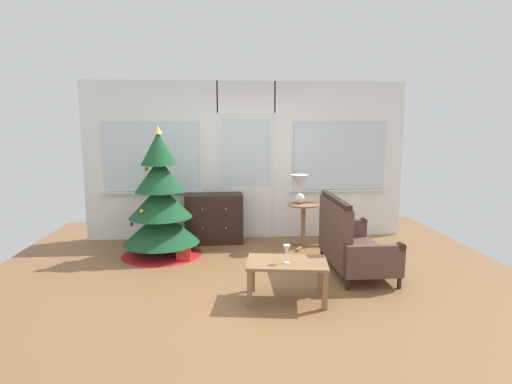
% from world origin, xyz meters
% --- Properties ---
extents(ground_plane, '(6.76, 6.76, 0.00)m').
position_xyz_m(ground_plane, '(0.00, 0.00, 0.00)').
color(ground_plane, brown).
extents(back_wall_with_door, '(5.20, 0.14, 2.55)m').
position_xyz_m(back_wall_with_door, '(0.00, 2.08, 1.28)').
color(back_wall_with_door, white).
rests_on(back_wall_with_door, ground).
extents(christmas_tree, '(1.15, 1.15, 1.85)m').
position_xyz_m(christmas_tree, '(-1.27, 1.18, 0.69)').
color(christmas_tree, '#4C331E').
rests_on(christmas_tree, ground).
extents(dresser_cabinet, '(0.91, 0.46, 0.78)m').
position_xyz_m(dresser_cabinet, '(-0.53, 1.79, 0.39)').
color(dresser_cabinet, black).
rests_on(dresser_cabinet, ground).
extents(settee_sofa, '(0.72, 1.37, 0.96)m').
position_xyz_m(settee_sofa, '(1.22, 0.31, 0.38)').
color(settee_sofa, black).
rests_on(settee_sofa, ground).
extents(side_table, '(0.50, 0.48, 0.68)m').
position_xyz_m(side_table, '(0.83, 1.40, 0.48)').
color(side_table, '#8E6642').
rests_on(side_table, ground).
extents(table_lamp, '(0.28, 0.28, 0.44)m').
position_xyz_m(table_lamp, '(0.77, 1.44, 0.96)').
color(table_lamp, silver).
rests_on(table_lamp, side_table).
extents(coffee_table, '(0.90, 0.63, 0.43)m').
position_xyz_m(coffee_table, '(0.30, -0.53, 0.36)').
color(coffee_table, '#8E6642').
rests_on(coffee_table, ground).
extents(wine_glass, '(0.08, 0.08, 0.20)m').
position_xyz_m(wine_glass, '(0.29, -0.58, 0.57)').
color(wine_glass, silver).
rests_on(wine_glass, coffee_table).
extents(gift_box, '(0.19, 0.17, 0.19)m').
position_xyz_m(gift_box, '(-0.93, 0.91, 0.10)').
color(gift_box, red).
rests_on(gift_box, ground).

